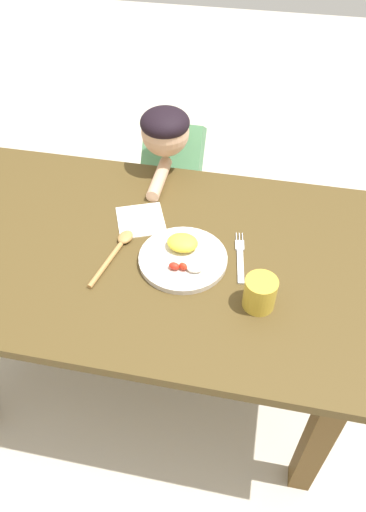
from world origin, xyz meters
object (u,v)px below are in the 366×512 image
object	(u,v)px
spoon	(117,249)
plate	(183,256)
drinking_cup	(260,293)
fork	(240,259)
person	(173,190)

from	to	relation	value
spoon	plate	bearing A→B (deg)	-77.53
plate	spoon	xyz separation A→B (m)	(-0.19, -0.00, -0.01)
drinking_cup	plate	bearing A→B (deg)	151.90
spoon	fork	bearing A→B (deg)	-72.48
fork	drinking_cup	xyz separation A→B (m)	(0.06, -0.15, 0.04)
drinking_cup	fork	bearing A→B (deg)	112.81
fork	drinking_cup	size ratio (longest dim) A/B	2.21
fork	spoon	world-z (taller)	spoon
plate	drinking_cup	bearing A→B (deg)	-28.10
fork	spoon	size ratio (longest dim) A/B	0.85
fork	person	xyz separation A→B (m)	(-0.30, 0.50, -0.18)
plate	fork	distance (m)	0.16
person	fork	bearing A→B (deg)	121.22
spoon	person	distance (m)	0.57
fork	person	world-z (taller)	person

